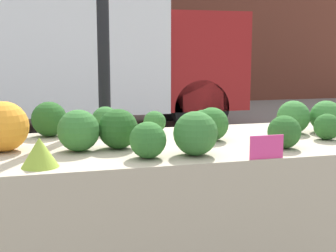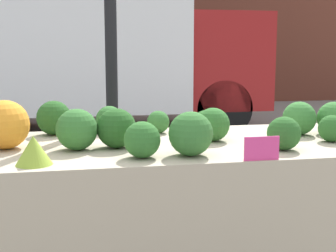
{
  "view_description": "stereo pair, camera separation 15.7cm",
  "coord_description": "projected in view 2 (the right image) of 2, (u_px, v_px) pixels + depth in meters",
  "views": [
    {
      "loc": [
        -0.57,
        -2.09,
        1.22
      ],
      "look_at": [
        0.0,
        0.0,
        0.87
      ],
      "focal_mm": 50.0,
      "sensor_mm": 36.0,
      "label": 1
    },
    {
      "loc": [
        -0.42,
        -2.13,
        1.22
      ],
      "look_at": [
        0.0,
        0.0,
        0.87
      ],
      "focal_mm": 50.0,
      "sensor_mm": 36.0,
      "label": 2
    }
  ],
  "objects": [
    {
      "name": "romanesco_head",
      "position": [
        34.0,
        150.0,
        1.77
      ],
      "size": [
        0.14,
        0.14,
        0.11
      ],
      "color": "#93B238",
      "rests_on": "market_table"
    },
    {
      "name": "broccoli_head_2",
      "position": [
        77.0,
        129.0,
        2.03
      ],
      "size": [
        0.18,
        0.18,
        0.18
      ],
      "color": "#336B2D",
      "rests_on": "market_table"
    },
    {
      "name": "orange_cauliflower",
      "position": [
        5.0,
        124.0,
        2.06
      ],
      "size": [
        0.22,
        0.22,
        0.22
      ],
      "color": "orange",
      "rests_on": "market_table"
    },
    {
      "name": "parked_truck",
      "position": [
        94.0,
        48.0,
        7.04
      ],
      "size": [
        4.71,
        2.06,
        2.33
      ],
      "color": "white",
      "rests_on": "ground_plane"
    },
    {
      "name": "broccoli_head_3",
      "position": [
        334.0,
        118.0,
        2.42
      ],
      "size": [
        0.17,
        0.17,
        0.17
      ],
      "color": "#387533",
      "rests_on": "market_table"
    },
    {
      "name": "broccoli_head_8",
      "position": [
        332.0,
        129.0,
        2.22
      ],
      "size": [
        0.13,
        0.13,
        0.13
      ],
      "color": "#285B23",
      "rests_on": "market_table"
    },
    {
      "name": "market_table",
      "position": [
        171.0,
        165.0,
        2.16
      ],
      "size": [
        1.99,
        0.88,
        0.79
      ],
      "color": "tan",
      "rests_on": "ground_plane"
    },
    {
      "name": "tent_pole",
      "position": [
        111.0,
        38.0,
        2.69
      ],
      "size": [
        0.07,
        0.07,
        2.59
      ],
      "color": "black",
      "rests_on": "ground_plane"
    },
    {
      "name": "broccoli_head_13",
      "position": [
        54.0,
        118.0,
        2.4
      ],
      "size": [
        0.18,
        0.18,
        0.18
      ],
      "color": "#23511E",
      "rests_on": "market_table"
    },
    {
      "name": "broccoli_head_7",
      "position": [
        10.0,
        123.0,
        2.39
      ],
      "size": [
        0.13,
        0.13,
        0.13
      ],
      "color": "#285B23",
      "rests_on": "market_table"
    },
    {
      "name": "broccoli_head_0",
      "position": [
        116.0,
        128.0,
        2.08
      ],
      "size": [
        0.18,
        0.18,
        0.18
      ],
      "color": "#23511E",
      "rests_on": "market_table"
    },
    {
      "name": "broccoli_head_5",
      "position": [
        299.0,
        118.0,
        2.41
      ],
      "size": [
        0.17,
        0.17,
        0.17
      ],
      "color": "#387533",
      "rests_on": "market_table"
    },
    {
      "name": "broccoli_head_12",
      "position": [
        142.0,
        140.0,
        1.88
      ],
      "size": [
        0.15,
        0.15,
        0.15
      ],
      "color": "#2D6628",
      "rests_on": "market_table"
    },
    {
      "name": "broccoli_head_10",
      "position": [
        109.0,
        120.0,
        2.46
      ],
      "size": [
        0.14,
        0.14,
        0.14
      ],
      "color": "#336B2D",
      "rests_on": "market_table"
    },
    {
      "name": "broccoli_head_1",
      "position": [
        191.0,
        134.0,
        1.92
      ],
      "size": [
        0.18,
        0.18,
        0.18
      ],
      "color": "#336B2D",
      "rests_on": "market_table"
    },
    {
      "name": "price_sign",
      "position": [
        262.0,
        148.0,
        1.84
      ],
      "size": [
        0.15,
        0.01,
        0.1
      ],
      "color": "#E53D84",
      "rests_on": "market_table"
    },
    {
      "name": "broccoli_head_11",
      "position": [
        213.0,
        124.0,
        2.24
      ],
      "size": [
        0.16,
        0.16,
        0.16
      ],
      "color": "#2D6628",
      "rests_on": "market_table"
    },
    {
      "name": "broccoli_head_6",
      "position": [
        206.0,
        123.0,
        2.39
      ],
      "size": [
        0.13,
        0.13,
        0.13
      ],
      "color": "#285B23",
      "rests_on": "market_table"
    },
    {
      "name": "broccoli_head_9",
      "position": [
        284.0,
        133.0,
        2.03
      ],
      "size": [
        0.15,
        0.15,
        0.15
      ],
      "color": "#285B23",
      "rests_on": "market_table"
    },
    {
      "name": "broccoli_head_4",
      "position": [
        159.0,
        122.0,
        2.46
      ],
      "size": [
        0.12,
        0.12,
        0.12
      ],
      "color": "#336B2D",
      "rests_on": "market_table"
    }
  ]
}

